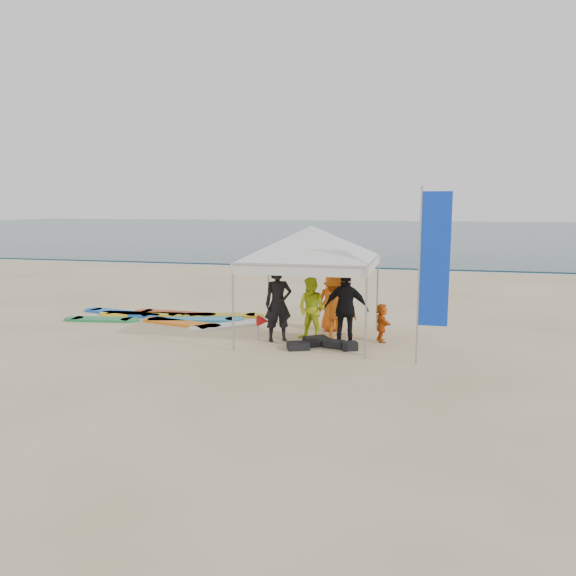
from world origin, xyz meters
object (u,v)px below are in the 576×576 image
(person_seated, at_px, (382,323))
(feather_flag, at_px, (433,262))
(person_black_b, at_px, (346,309))
(person_black_a, at_px, (278,304))
(marker_pennant, at_px, (263,321))
(canopy_tent, at_px, (311,226))
(surfboard_spread, at_px, (171,318))
(person_orange_b, at_px, (332,302))
(person_orange_a, at_px, (335,308))
(person_yellow, at_px, (312,309))

(person_seated, xyz_separation_m, feather_flag, (1.15, -1.84, 1.72))
(person_black_b, bearing_deg, person_seated, -134.75)
(person_black_a, distance_m, marker_pennant, 0.58)
(person_black_b, relative_size, canopy_tent, 0.42)
(canopy_tent, xyz_separation_m, feather_flag, (2.90, -1.69, -0.63))
(person_black_b, distance_m, marker_pennant, 2.13)
(canopy_tent, relative_size, marker_pennant, 6.76)
(canopy_tent, bearing_deg, marker_pennant, -159.79)
(surfboard_spread, bearing_deg, canopy_tent, -18.47)
(person_orange_b, height_order, feather_flag, feather_flag)
(surfboard_spread, bearing_deg, person_orange_a, -15.48)
(person_orange_b, relative_size, person_seated, 1.65)
(person_black_b, bearing_deg, canopy_tent, -25.30)
(person_black_a, height_order, person_black_b, person_black_a)
(person_yellow, relative_size, person_black_b, 0.87)
(person_black_a, bearing_deg, person_orange_a, -8.23)
(person_orange_b, bearing_deg, person_black_a, 38.86)
(person_seated, bearing_deg, person_black_b, 115.83)
(person_orange_b, bearing_deg, person_black_b, 97.31)
(person_orange_a, bearing_deg, person_black_b, 116.90)
(feather_flag, distance_m, surfboard_spread, 8.37)
(person_orange_a, relative_size, canopy_tent, 0.38)
(surfboard_spread, bearing_deg, person_yellow, -19.29)
(person_yellow, bearing_deg, person_black_a, -143.07)
(person_orange_a, distance_m, feather_flag, 3.22)
(feather_flag, bearing_deg, person_orange_a, 142.16)
(person_orange_a, distance_m, canopy_tent, 2.11)
(person_black_a, xyz_separation_m, person_orange_a, (1.35, 0.46, -0.13))
(person_orange_b, distance_m, surfboard_spread, 4.98)
(person_orange_b, xyz_separation_m, surfboard_spread, (-4.90, 0.46, -0.75))
(person_orange_b, height_order, person_seated, person_orange_b)
(person_orange_b, relative_size, marker_pennant, 2.47)
(marker_pennant, bearing_deg, person_orange_b, 44.42)
(person_black_a, bearing_deg, person_black_b, -32.74)
(marker_pennant, bearing_deg, person_seated, 11.08)
(person_seated, height_order, feather_flag, feather_flag)
(person_yellow, height_order, marker_pennant, person_yellow)
(person_seated, xyz_separation_m, canopy_tent, (-1.75, -0.15, 2.36))
(person_orange_a, xyz_separation_m, canopy_tent, (-0.60, -0.09, 2.02))
(feather_flag, height_order, marker_pennant, feather_flag)
(person_black_a, xyz_separation_m, person_orange_b, (1.12, 1.43, -0.15))
(marker_pennant, bearing_deg, canopy_tent, 20.21)
(person_yellow, height_order, canopy_tent, canopy_tent)
(person_yellow, relative_size, person_orange_a, 0.97)
(person_black_b, bearing_deg, surfboard_spread, -16.38)
(person_orange_a, height_order, canopy_tent, canopy_tent)
(person_yellow, distance_m, person_orange_b, 1.19)
(person_yellow, xyz_separation_m, surfboard_spread, (-4.57, 1.60, -0.75))
(person_black_a, distance_m, person_orange_a, 1.44)
(person_yellow, bearing_deg, person_orange_b, 91.21)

